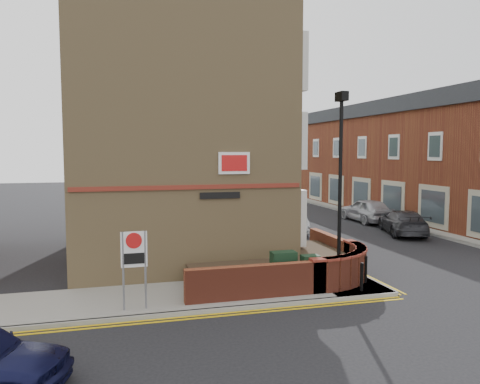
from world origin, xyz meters
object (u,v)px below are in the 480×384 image
Objects in this scene: lamppost at (340,188)px; zone_sign at (134,256)px; utility_cabinet_large at (283,270)px; silver_car_near at (294,221)px.

lamppost reaches higher than zone_sign.
utility_cabinet_large is (-1.90, 0.10, -2.62)m from lamppost.
zone_sign is at bearing -170.31° from utility_cabinet_large.
zone_sign is at bearing -114.52° from silver_car_near.
silver_car_near is (4.53, 10.46, -0.11)m from utility_cabinet_large.
zone_sign reaches higher than utility_cabinet_large.
lamppost is 3.24m from utility_cabinet_large.
silver_car_near is at bearing 76.00° from lamppost.
zone_sign is (-6.60, -0.70, -1.70)m from lamppost.
zone_sign is (-4.70, -0.80, 0.92)m from utility_cabinet_large.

